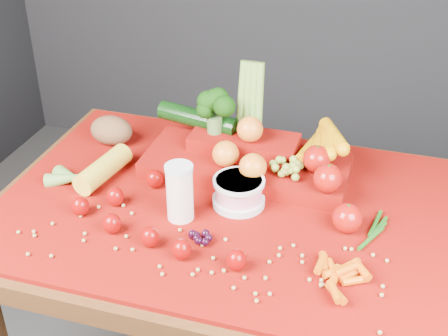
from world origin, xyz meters
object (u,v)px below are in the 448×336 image
(table, at_px, (222,239))
(yogurt_bowl, at_px, (239,191))
(produce_mound, at_px, (254,153))
(milk_glass, at_px, (180,190))

(table, relative_size, yogurt_bowl, 8.72)
(yogurt_bowl, relative_size, produce_mound, 0.21)
(table, relative_size, produce_mound, 1.85)
(milk_glass, relative_size, produce_mound, 0.24)
(yogurt_bowl, distance_m, produce_mound, 0.15)
(table, bearing_deg, produce_mound, 77.04)
(table, bearing_deg, milk_glass, -132.25)
(table, xyz_separation_m, produce_mound, (0.04, 0.16, 0.16))
(table, distance_m, milk_glass, 0.21)
(milk_glass, relative_size, yogurt_bowl, 1.10)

